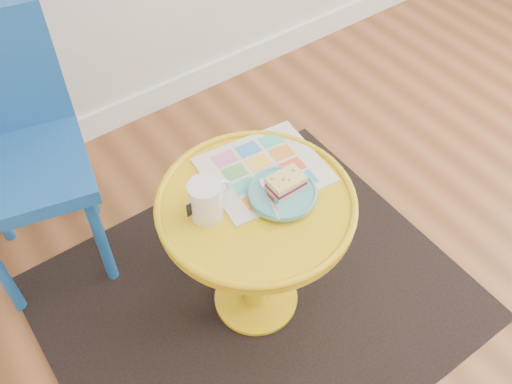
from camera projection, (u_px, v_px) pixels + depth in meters
room_walls at (149, 343)px, 1.73m from camera, size 4.00×4.00×4.00m
rug at (256, 299)px, 1.90m from camera, size 1.30×1.10×0.01m
side_table at (256, 234)px, 1.62m from camera, size 0.54×0.54×0.51m
chair at (13, 142)px, 1.68m from camera, size 0.46×0.46×0.87m
newspaper at (264, 170)px, 1.59m from camera, size 0.35×0.31×0.01m
mug at (206, 199)px, 1.44m from camera, size 0.12×0.09×0.11m
plate at (282, 194)px, 1.51m from camera, size 0.18×0.18×0.02m
cake_slice at (286, 183)px, 1.49m from camera, size 0.10×0.06×0.04m
fork at (270, 197)px, 1.49m from camera, size 0.06×0.14×0.00m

